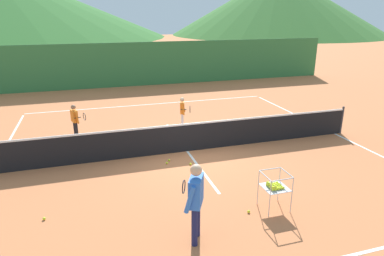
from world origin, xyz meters
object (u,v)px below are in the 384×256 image
at_px(tennis_ball_1, 169,160).
at_px(tennis_ball_7, 44,219).
at_px(instructor, 196,196).
at_px(tennis_ball_3, 167,163).
at_px(student_1, 183,110).
at_px(student_0, 75,118).
at_px(tennis_ball_6, 249,211).
at_px(ball_cart, 274,186).
at_px(tennis_ball_2, 191,164).
at_px(tennis_ball_0, 195,169).
at_px(tennis_net, 187,137).

bearing_deg(tennis_ball_1, tennis_ball_7, -146.37).
relative_size(instructor, tennis_ball_3, 24.77).
height_order(student_1, tennis_ball_7, student_1).
bearing_deg(student_0, tennis_ball_6, -58.83).
height_order(ball_cart, tennis_ball_3, ball_cart).
xyz_separation_m(tennis_ball_2, tennis_ball_7, (-3.96, -1.80, 0.00)).
bearing_deg(tennis_ball_1, ball_cart, -62.73).
height_order(student_0, tennis_ball_0, student_0).
xyz_separation_m(instructor, tennis_ball_6, (1.47, 0.58, -0.98)).
bearing_deg(tennis_net, instructor, -104.17).
xyz_separation_m(tennis_ball_3, tennis_ball_7, (-3.29, -2.08, 0.00)).
relative_size(student_0, tennis_ball_1, 18.48).
height_order(tennis_ball_0, tennis_ball_6, same).
distance_m(instructor, student_0, 7.34).
relative_size(student_1, tennis_ball_1, 18.10).
bearing_deg(tennis_ball_7, ball_cart, -11.82).
bearing_deg(tennis_ball_3, tennis_net, 42.03).
height_order(tennis_net, student_1, student_1).
height_order(student_0, ball_cart, student_0).
bearing_deg(tennis_ball_0, instructor, -107.31).
relative_size(tennis_net, tennis_ball_2, 180.40).
bearing_deg(student_0, tennis_ball_0, -49.47).
bearing_deg(instructor, student_1, 76.51).
bearing_deg(student_1, student_0, 179.87).
xyz_separation_m(tennis_ball_1, tennis_ball_6, (1.09, -3.34, 0.00)).
bearing_deg(student_0, tennis_ball_2, -46.42).
xyz_separation_m(student_1, tennis_ball_2, (-0.72, -3.48, -0.71)).
relative_size(tennis_net, ball_cart, 13.65).
distance_m(tennis_net, tennis_ball_3, 1.27).
xyz_separation_m(tennis_ball_1, tennis_ball_2, (0.56, -0.46, 0.00)).
height_order(student_1, tennis_ball_2, student_1).
bearing_deg(tennis_ball_2, student_1, 78.24).
height_order(ball_cart, tennis_ball_1, ball_cart).
relative_size(tennis_ball_1, tennis_ball_7, 1.00).
xyz_separation_m(instructor, ball_cart, (2.10, 0.58, -0.42)).
bearing_deg(tennis_net, tennis_ball_1, -141.36).
bearing_deg(tennis_ball_2, tennis_ball_0, -88.47).
distance_m(instructor, tennis_ball_7, 3.58).
distance_m(tennis_net, tennis_ball_2, 1.18).
bearing_deg(tennis_ball_3, tennis_ball_6, -69.09).
height_order(student_0, tennis_ball_1, student_0).
relative_size(instructor, tennis_ball_2, 24.77).
distance_m(tennis_ball_0, tennis_ball_6, 2.53).
bearing_deg(tennis_ball_6, student_1, 88.29).
relative_size(tennis_net, tennis_ball_1, 180.40).
relative_size(tennis_ball_6, tennis_ball_7, 1.00).
bearing_deg(tennis_ball_6, student_0, 121.17).
bearing_deg(ball_cart, tennis_ball_6, -179.38).
bearing_deg(tennis_ball_1, tennis_net, 38.64).
xyz_separation_m(student_0, tennis_ball_2, (3.32, -3.49, -0.72)).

